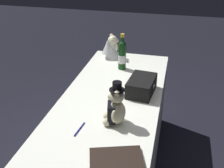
# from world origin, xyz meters

# --- Properties ---
(reception_table) EXTENTS (1.81, 0.76, 0.79)m
(reception_table) POSITION_xyz_m (0.00, 0.00, 0.40)
(reception_table) COLOR white
(reception_table) RESTS_ON ground_plane
(teddy_bear_groom) EXTENTS (0.17, 0.16, 0.30)m
(teddy_bear_groom) POSITION_xyz_m (-0.35, -0.11, 0.91)
(teddy_bear_groom) COLOR beige
(teddy_bear_groom) RESTS_ON reception_table
(teddy_bear_bride) EXTENTS (0.20, 0.21, 0.24)m
(teddy_bear_bride) POSITION_xyz_m (0.75, 0.19, 0.90)
(teddy_bear_bride) COLOR white
(teddy_bear_bride) RESTS_ON reception_table
(champagne_bottle) EXTENTS (0.07, 0.07, 0.34)m
(champagne_bottle) POSITION_xyz_m (0.51, 0.03, 0.94)
(champagne_bottle) COLOR #133E14
(champagne_bottle) RESTS_ON reception_table
(signing_pen) EXTENTS (0.16, 0.03, 0.01)m
(signing_pen) POSITION_xyz_m (-0.48, 0.10, 0.80)
(signing_pen) COLOR navy
(signing_pen) RESTS_ON reception_table
(gift_case_black) EXTENTS (0.31, 0.22, 0.12)m
(gift_case_black) POSITION_xyz_m (0.10, -0.22, 0.86)
(gift_case_black) COLOR black
(gift_case_black) RESTS_ON reception_table
(guestbook) EXTENTS (0.29, 0.34, 0.02)m
(guestbook) POSITION_xyz_m (-0.71, -0.20, 0.81)
(guestbook) COLOR black
(guestbook) RESTS_ON reception_table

